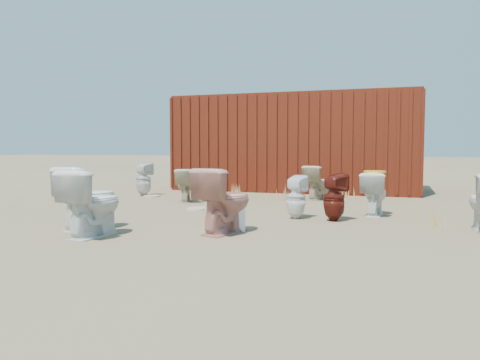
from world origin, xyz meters
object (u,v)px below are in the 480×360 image
(shipping_container, at_px, (297,143))
(toilet_front_pink, at_px, (225,201))
(toilet_back_beige_right, at_px, (319,183))
(loose_tank, at_px, (225,218))
(toilet_back_e, at_px, (296,197))
(toilet_front_maroon, at_px, (334,197))
(toilet_back_beige_left, at_px, (185,185))
(toilet_front_a, at_px, (92,203))
(toilet_front_c, at_px, (88,198))
(toilet_back_yellowlid, at_px, (374,194))
(toilet_back_a, at_px, (143,179))

(shipping_container, distance_m, toilet_front_pink, 6.52)
(toilet_back_beige_right, xyz_separation_m, loose_tank, (-0.56, -4.10, -0.18))
(toilet_back_beige_right, height_order, toilet_back_e, toilet_back_beige_right)
(toilet_front_maroon, height_order, toilet_back_beige_right, toilet_back_beige_right)
(toilet_front_maroon, distance_m, toilet_back_e, 0.59)
(shipping_container, height_order, toilet_back_beige_left, shipping_container)
(toilet_front_a, xyz_separation_m, toilet_front_c, (-0.36, 0.40, 0.01))
(shipping_container, xyz_separation_m, toilet_front_maroon, (1.62, -5.01, -0.85))
(toilet_front_a, distance_m, toilet_back_yellowlid, 4.37)
(toilet_front_a, xyz_separation_m, toilet_front_pink, (1.46, 0.73, 0.01))
(loose_tank, bearing_deg, toilet_front_pink, -101.09)
(toilet_back_e, relative_size, loose_tank, 1.34)
(toilet_front_a, xyz_separation_m, toilet_front_maroon, (2.65, 2.18, -0.06))
(toilet_back_yellowlid, distance_m, loose_tank, 2.78)
(toilet_back_beige_right, bearing_deg, shipping_container, -42.56)
(toilet_back_beige_left, bearing_deg, toilet_front_a, 76.75)
(toilet_back_beige_right, bearing_deg, toilet_back_yellowlid, 146.16)
(toilet_back_beige_left, xyz_separation_m, loose_tank, (1.92, -2.84, -0.16))
(toilet_back_e, bearing_deg, toilet_back_a, -14.02)
(toilet_back_beige_left, height_order, toilet_back_e, toilet_back_beige_left)
(toilet_front_c, xyz_separation_m, toilet_back_beige_left, (-0.15, 3.29, -0.09))
(toilet_back_e, bearing_deg, toilet_front_maroon, -169.59)
(toilet_back_a, distance_m, toilet_back_yellowlid, 5.33)
(toilet_back_a, height_order, toilet_back_beige_left, toilet_back_a)
(toilet_back_beige_right, relative_size, loose_tank, 1.44)
(toilet_back_a, height_order, toilet_back_e, toilet_back_a)
(toilet_front_a, distance_m, toilet_back_e, 3.04)
(toilet_front_pink, distance_m, toilet_back_yellowlid, 2.84)
(toilet_front_pink, distance_m, loose_tank, 0.27)
(shipping_container, height_order, toilet_back_e, shipping_container)
(toilet_front_a, xyz_separation_m, toilet_back_a, (-1.92, 4.49, -0.03))
(toilet_front_a, distance_m, toilet_front_maroon, 3.43)
(toilet_front_a, bearing_deg, loose_tank, -143.21)
(toilet_front_maroon, distance_m, toilet_back_a, 5.12)
(toilet_front_pink, height_order, toilet_front_c, toilet_front_c)
(toilet_back_a, relative_size, loose_tank, 1.52)
(toilet_front_pink, bearing_deg, toilet_back_a, -30.51)
(shipping_container, height_order, toilet_front_maroon, shipping_container)
(shipping_container, height_order, toilet_front_c, shipping_container)
(shipping_container, bearing_deg, toilet_back_a, -137.52)
(shipping_container, bearing_deg, loose_tank, -86.55)
(toilet_front_a, height_order, toilet_front_maroon, toilet_front_a)
(shipping_container, relative_size, toilet_front_pink, 7.15)
(toilet_back_yellowlid, distance_m, toilet_back_e, 1.35)
(shipping_container, height_order, toilet_back_yellowlid, shipping_container)
(toilet_front_maroon, relative_size, loose_tank, 1.41)
(toilet_front_a, relative_size, loose_tank, 1.65)
(toilet_front_c, distance_m, toilet_back_yellowlid, 4.39)
(toilet_front_pink, distance_m, toilet_back_a, 5.05)
(shipping_container, bearing_deg, toilet_front_c, -101.60)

